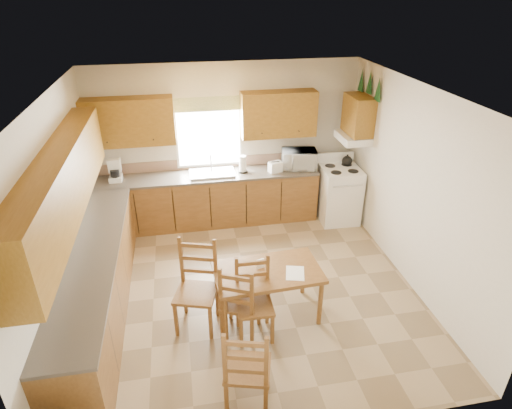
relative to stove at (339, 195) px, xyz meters
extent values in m
plane|color=#8F7755|center=(-1.88, -1.64, -0.48)|extent=(4.50, 4.50, 0.00)
plane|color=olive|center=(-1.88, -1.64, 2.22)|extent=(4.50, 4.50, 0.00)
plane|color=beige|center=(-4.13, -1.64, 0.87)|extent=(4.50, 4.50, 0.00)
plane|color=beige|center=(0.37, -1.64, 0.87)|extent=(4.50, 4.50, 0.00)
plane|color=beige|center=(-1.88, 0.61, 0.87)|extent=(4.50, 4.50, 0.00)
plane|color=beige|center=(-1.88, -3.89, 0.87)|extent=(4.50, 4.50, 0.00)
cube|color=brown|center=(-2.25, 0.31, -0.04)|extent=(3.75, 0.60, 0.88)
cube|color=brown|center=(-3.83, -1.79, -0.04)|extent=(0.60, 3.60, 0.88)
cube|color=#4D453C|center=(-2.25, 0.31, 0.42)|extent=(3.75, 0.63, 0.04)
cube|color=#4D453C|center=(-3.83, -1.79, 0.42)|extent=(0.63, 3.60, 0.04)
cube|color=#856652|center=(-2.25, 0.60, 0.53)|extent=(3.75, 0.01, 0.18)
cube|color=brown|center=(-3.43, 0.45, 1.37)|extent=(1.41, 0.33, 0.75)
cube|color=brown|center=(-1.02, 0.45, 1.37)|extent=(1.25, 0.33, 0.75)
cube|color=brown|center=(-3.96, -1.79, 1.37)|extent=(0.33, 3.60, 0.75)
cube|color=brown|center=(0.20, 0.01, 1.42)|extent=(0.33, 0.62, 0.62)
cube|color=white|center=(0.15, 0.01, 1.04)|extent=(0.44, 0.62, 0.12)
cube|color=white|center=(-2.18, 0.58, 1.07)|extent=(1.13, 0.02, 1.18)
cube|color=white|center=(-2.18, 0.58, 1.07)|extent=(1.05, 0.01, 1.10)
cube|color=#5A7B38|center=(-2.18, 0.55, 1.57)|extent=(1.19, 0.01, 0.24)
cube|color=silver|center=(-2.18, 0.31, 0.46)|extent=(0.75, 0.45, 0.04)
cone|color=#17451F|center=(0.33, -0.31, 1.90)|extent=(0.22, 0.22, 0.36)
cone|color=#17451F|center=(0.33, 0.01, 1.94)|extent=(0.22, 0.22, 0.36)
cone|color=#17451F|center=(0.33, 0.33, 1.90)|extent=(0.22, 0.22, 0.36)
cube|color=white|center=(0.00, 0.00, 0.00)|extent=(0.67, 0.69, 0.96)
cube|color=white|center=(-3.75, 0.34, 0.62)|extent=(0.30, 0.32, 0.36)
cylinder|color=white|center=(-1.66, 0.31, 0.58)|extent=(0.16, 0.16, 0.29)
cube|color=white|center=(-1.11, 0.21, 0.53)|extent=(0.25, 0.20, 0.18)
imported|color=white|center=(-0.67, 0.31, 0.60)|extent=(0.60, 0.47, 0.32)
cube|color=brown|center=(-1.75, -2.21, -0.13)|extent=(1.34, 0.81, 0.70)
cube|color=brown|center=(-2.12, -2.44, 0.02)|extent=(0.55, 0.54, 1.01)
cube|color=brown|center=(-2.20, -3.42, 0.04)|extent=(0.54, 0.52, 1.05)
cube|color=brown|center=(-2.63, -2.24, 0.09)|extent=(0.60, 0.58, 1.14)
cube|color=brown|center=(-1.97, -2.53, 0.03)|extent=(0.44, 0.42, 1.01)
cube|color=white|center=(-1.43, -2.33, 0.22)|extent=(0.28, 0.34, 0.00)
cube|color=white|center=(-1.83, -2.15, 0.28)|extent=(0.10, 0.05, 0.13)
camera|label=1|loc=(-2.66, -6.34, 3.35)|focal=30.00mm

